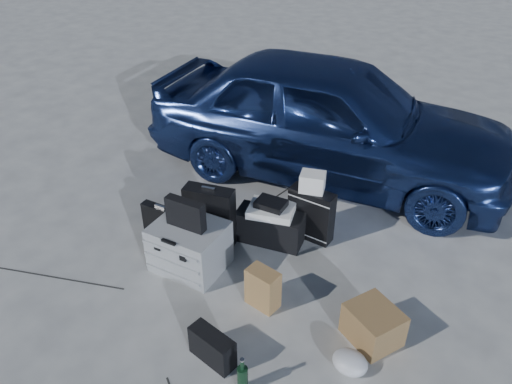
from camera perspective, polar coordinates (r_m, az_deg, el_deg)
ground at (r=4.36m, az=-6.36°, el=-12.29°), size 60.00×60.00×0.00m
car at (r=5.80m, az=8.38°, el=8.38°), size 4.31×2.14×1.41m
pelican_case at (r=4.56m, az=-7.59°, el=-6.18°), size 0.64×0.53×0.45m
laptop_bag at (r=4.34m, az=-8.06°, el=-2.49°), size 0.37×0.11×0.27m
briefcase at (r=5.02m, az=-10.70°, el=-3.28°), size 0.43×0.11×0.33m
suitcase_left at (r=4.77m, az=-5.28°, el=-2.80°), size 0.50×0.27×0.62m
suitcase_right at (r=4.88m, az=6.32°, el=-2.55°), size 0.45×0.18×0.53m
white_carton at (r=4.70m, az=6.47°, el=1.14°), size 0.27×0.24×0.18m
duffel_bag at (r=4.86m, az=1.59°, el=-4.03°), size 0.68×0.38×0.32m
flat_box_white at (r=4.75m, az=1.77°, el=-2.06°), size 0.50×0.43×0.08m
flat_box_black at (r=4.71m, az=1.72°, el=-1.35°), size 0.29×0.21×0.06m
kraft_bag at (r=4.19m, az=0.79°, el=-10.95°), size 0.29×0.20×0.36m
cardboard_box at (r=4.06m, az=13.24°, el=-14.55°), size 0.50×0.49×0.29m
plastic_bag at (r=3.89m, az=10.69°, el=-18.58°), size 0.29×0.26×0.15m
messenger_bag at (r=3.85m, az=-5.02°, el=-17.25°), size 0.39×0.20×0.26m
green_bottle at (r=3.66m, az=-1.56°, el=-20.21°), size 0.08×0.08×0.31m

